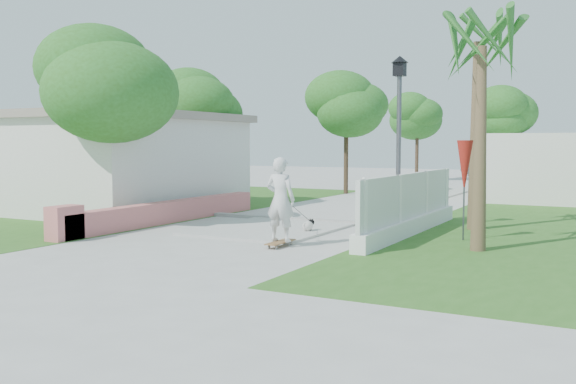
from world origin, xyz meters
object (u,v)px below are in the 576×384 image
Objects in this scene: bollard at (364,192)px; skateboarder at (285,202)px; street_lamp at (399,136)px; parked_car at (493,166)px; dog at (308,225)px; patio_umbrella at (465,167)px.

bollard is 7.89m from skateboarder.
bollard is at bearing 120.96° from street_lamp.
parked_car is (-1.22, 31.16, -0.20)m from skateboarder.
parked_car is (-0.94, 29.43, 0.53)m from dog.
street_lamp is 4.07× the size of bollard.
patio_umbrella is 4.18m from skateboarder.
skateboarder is 5.45× the size of dog.
bollard is 2.11× the size of dog.
bollard is at bearing 129.91° from patio_umbrella.
parked_car is at bearing 99.11° from patio_umbrella.
dog is at bearing -157.87° from parked_car.
street_lamp is 1.57× the size of skateboarder.
patio_umbrella reaches higher than dog.
dog is (-1.79, -1.57, -2.23)m from street_lamp.
patio_umbrella is at bearing -147.91° from skateboarder.
patio_umbrella is 4.45× the size of dog.
patio_umbrella reaches higher than parked_car.
parked_car is at bearing 95.59° from street_lamp.
parked_car is (-2.73, 27.86, -1.71)m from street_lamp.
parked_car is at bearing 90.07° from bollard.
parked_car is (-4.63, 28.86, -0.97)m from patio_umbrella.
patio_umbrella is 0.82× the size of skateboarder.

